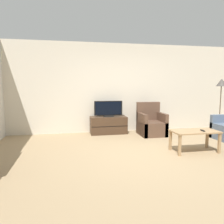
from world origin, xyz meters
The scene contains 8 objects.
ground_plane centered at (0.00, 0.00, 0.00)m, with size 24.00×24.00×0.00m, color #9E8460.
wall_back centered at (0.00, 2.43, 1.35)m, with size 12.00×0.06×2.70m.
tv_stand centered at (-0.40, 2.14, 0.25)m, with size 1.08×0.46×0.51m.
tv centered at (-0.40, 2.13, 0.73)m, with size 0.84×0.18×0.47m.
armchair centered at (0.80, 1.75, 0.30)m, with size 0.70×0.76×0.94m.
coffee_table centered at (1.12, 0.00, 0.40)m, with size 0.99×0.50×0.47m.
remote centered at (1.26, -0.07, 0.48)m, with size 0.06×0.15×0.02m.
floor_lamp centered at (2.78, 1.40, 1.38)m, with size 0.30×0.30×1.63m.
Camera 1 is at (-1.54, -4.19, 1.45)m, focal length 35.00 mm.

